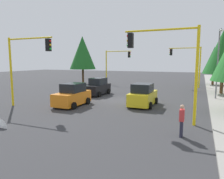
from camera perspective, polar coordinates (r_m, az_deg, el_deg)
ground_plane at (r=21.39m, az=1.24°, el=-2.87°), size 120.00×120.00×0.00m
traffic_signal_far_left at (r=33.61m, az=19.66°, el=7.74°), size 0.36×4.59×5.98m
traffic_signal_near_right at (r=19.12m, az=-22.18°, el=7.84°), size 0.36×4.59×5.89m
traffic_signal_near_left at (r=13.70m, az=14.61°, el=8.69°), size 0.36×4.59×5.98m
traffic_signal_far_right at (r=36.15m, az=1.06°, el=7.84°), size 0.36×4.59×5.70m
street_lamp_curbside at (r=23.20m, az=26.75°, el=7.93°), size 2.15×0.28×7.00m
tree_roadside_far at (r=37.59m, az=25.78°, el=7.08°), size 3.40×3.40×6.17m
tree_opposite_side at (r=36.73m, az=-7.93°, el=9.76°), size 4.42×4.42×8.08m
tree_roadside_mid at (r=27.66m, az=27.93°, el=9.29°), size 4.27×4.27×7.80m
car_black at (r=24.63m, az=-3.90°, el=0.61°), size 4.08×1.95×1.98m
car_orange at (r=18.93m, az=-10.62°, el=-1.63°), size 3.77×2.06×1.98m
car_yellow at (r=18.79m, az=8.30°, el=-1.64°), size 3.81×2.11×1.98m
pedestrian_crossing at (r=11.57m, az=18.27°, el=-7.75°), size 0.40×0.24×1.70m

